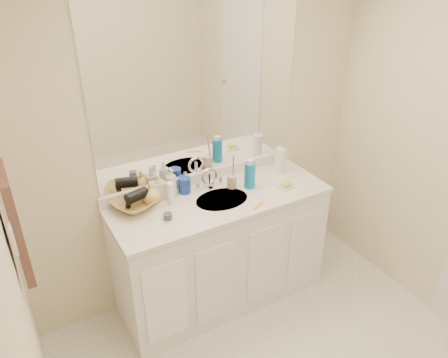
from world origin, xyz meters
TOP-DOWN VIEW (x-y plane):
  - wall_back at (0.00, 1.30)m, footprint 2.60×0.02m
  - wall_left at (-1.30, 0.00)m, footprint 0.02×2.60m
  - vanity_cabinet at (0.00, 1.02)m, footprint 1.50×0.55m
  - countertop at (0.00, 1.02)m, footprint 1.52×0.57m
  - backsplash at (0.00, 1.29)m, footprint 1.52×0.03m
  - sink_basin at (0.00, 1.00)m, footprint 0.37×0.37m
  - faucet at (0.00, 1.18)m, footprint 0.02×0.02m
  - mirror at (0.00, 1.29)m, footprint 1.48×0.01m
  - blue_mug at (-0.18, 1.21)m, footprint 0.10×0.10m
  - tan_cup at (0.14, 1.11)m, footprint 0.07×0.07m
  - toothbrush at (0.15, 1.11)m, footprint 0.03×0.04m
  - mouthwash_bottle at (0.25, 1.05)m, footprint 0.09×0.09m
  - clear_pump_bottle at (0.57, 1.14)m, footprint 0.09×0.09m
  - soap_dish at (0.47, 0.91)m, footprint 0.11×0.10m
  - green_soap at (0.47, 0.91)m, footprint 0.07×0.06m
  - orange_comb at (0.17, 0.81)m, footprint 0.11×0.06m
  - dark_jar at (-0.41, 0.97)m, footprint 0.07×0.07m
  - extra_white_bottle at (-0.32, 1.13)m, footprint 0.06×0.06m
  - soap_bottle_white at (-0.27, 1.23)m, footprint 0.08×0.08m
  - soap_bottle_cream at (-0.36, 1.23)m, footprint 0.09×0.09m
  - soap_bottle_yellow at (-0.43, 1.20)m, footprint 0.15×0.15m
  - wicker_basket at (-0.55, 1.19)m, footprint 0.35×0.35m
  - hair_dryer at (-0.53, 1.19)m, footprint 0.16×0.11m
  - hand_towel at (-1.25, 0.77)m, footprint 0.04×0.32m
  - switch_plate at (-1.27, 0.57)m, footprint 0.01×0.08m

SIDE VIEW (x-z plane):
  - vanity_cabinet at x=0.00m, z-range 0.00..0.85m
  - countertop at x=0.00m, z-range 0.85..0.88m
  - sink_basin at x=0.00m, z-range 0.86..0.88m
  - orange_comb at x=0.17m, z-range 0.88..0.88m
  - soap_dish at x=0.47m, z-range 0.88..0.89m
  - dark_jar at x=-0.41m, z-range 0.88..0.92m
  - green_soap at x=0.47m, z-range 0.89..0.92m
  - wicker_basket at x=-0.55m, z-range 0.88..0.95m
  - backsplash at x=0.00m, z-range 0.88..0.96m
  - tan_cup at x=0.14m, z-range 0.88..0.97m
  - faucet at x=0.00m, z-range 0.88..0.99m
  - blue_mug at x=-0.18m, z-range 0.88..0.99m
  - extra_white_bottle at x=-0.32m, z-range 0.88..1.03m
  - soap_bottle_yellow at x=-0.43m, z-range 0.88..1.04m
  - hair_dryer at x=-0.53m, z-range 0.93..1.01m
  - soap_bottle_cream at x=-0.36m, z-range 0.88..1.06m
  - mouthwash_bottle at x=0.25m, z-range 0.88..1.07m
  - clear_pump_bottle at x=0.57m, z-range 0.88..1.07m
  - soap_bottle_white at x=-0.27m, z-range 0.88..1.08m
  - toothbrush at x=0.15m, z-range 0.93..1.13m
  - wall_back at x=0.00m, z-range 0.00..2.40m
  - wall_left at x=-1.30m, z-range 0.00..2.40m
  - hand_towel at x=-1.25m, z-range 0.98..1.52m
  - switch_plate at x=-1.27m, z-range 1.24..1.36m
  - mirror at x=0.00m, z-range 0.96..2.16m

